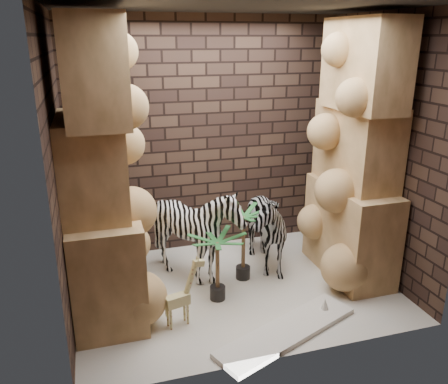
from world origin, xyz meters
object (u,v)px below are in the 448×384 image
object	(u,v)px
palm_back	(217,267)
giraffe_toy	(177,294)
zebra_left	(197,237)
palm_front	(243,244)
zebra_right	(258,219)
surfboard	(287,331)

from	to	relation	value
palm_back	giraffe_toy	bearing A→B (deg)	-145.52
zebra_left	palm_front	distance (m)	0.55
zebra_right	surfboard	distance (m)	1.54
zebra_left	surfboard	xyz separation A→B (m)	(0.59, -1.27, -0.52)
zebra_right	palm_back	bearing A→B (deg)	-139.23
zebra_left	surfboard	world-z (taller)	zebra_left
zebra_left	palm_front	bearing A→B (deg)	-5.71
zebra_right	giraffe_toy	xyz separation A→B (m)	(-1.20, -0.96, -0.28)
giraffe_toy	surfboard	size ratio (longest dim) A/B	0.45
surfboard	zebra_left	bearing A→B (deg)	92.33
giraffe_toy	surfboard	xyz separation A→B (m)	(0.99, -0.45, -0.33)
palm_back	palm_front	bearing A→B (deg)	40.52
zebra_left	surfboard	distance (m)	1.50
giraffe_toy	palm_back	bearing A→B (deg)	19.80
zebra_right	surfboard	world-z (taller)	zebra_right
palm_back	surfboard	size ratio (longest dim) A/B	0.49
zebra_right	palm_front	xyz separation A→B (m)	(-0.28, -0.26, -0.19)
giraffe_toy	palm_front	bearing A→B (deg)	22.63
zebra_left	palm_back	distance (m)	0.52
zebra_left	palm_front	size ratio (longest dim) A/B	1.36
giraffe_toy	palm_front	xyz separation A→B (m)	(0.92, 0.70, 0.09)
zebra_left	palm_back	xyz separation A→B (m)	(0.12, -0.48, -0.16)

